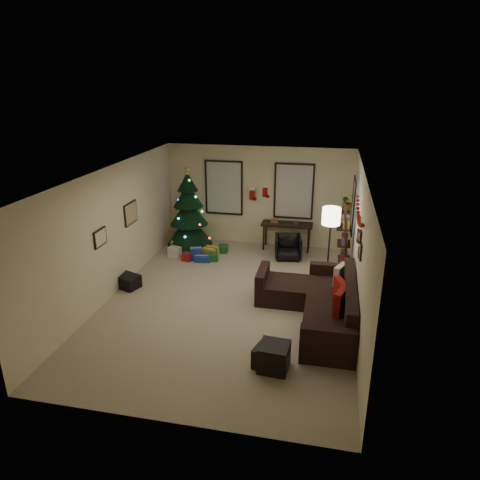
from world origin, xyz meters
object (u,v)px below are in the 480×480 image
bookshelf (345,239)px  desk_chair (288,247)px  christmas_tree (189,215)px  sofa (319,304)px  desk (287,226)px

bookshelf → desk_chair: bearing=154.6°
christmas_tree → desk_chair: christmas_tree is taller
christmas_tree → sofa: (3.59, -3.05, -0.65)m
sofa → desk: sofa is taller
sofa → bookshelf: bearing=78.0°
christmas_tree → desk_chair: bearing=-4.5°
sofa → desk: size_ratio=2.08×
sofa → desk_chair: bearing=107.5°
christmas_tree → desk: 2.64m
desk_chair → bookshelf: size_ratio=0.34×
christmas_tree → sofa: christmas_tree is taller
sofa → bookshelf: size_ratio=1.56×
sofa → desk_chair: (-0.89, 2.83, 0.02)m
desk → bookshelf: 1.97m
christmas_tree → bookshelf: (4.05, -0.86, -0.07)m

